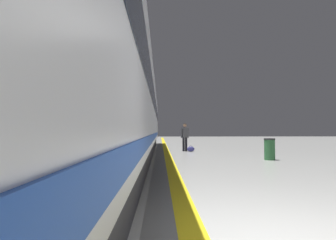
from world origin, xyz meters
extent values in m
cube|color=yellow|center=(-1.19, 10.00, 0.00)|extent=(0.36, 80.00, 0.01)
cube|color=slate|center=(-1.51, 10.00, 0.00)|extent=(0.60, 80.00, 0.01)
cube|color=#38383D|center=(-3.28, 8.30, 0.35)|extent=(2.67, 32.54, 0.70)
cube|color=silver|center=(-3.28, 8.30, 2.15)|extent=(2.90, 33.89, 2.90)
cylinder|color=silver|center=(-3.28, 8.30, 3.55)|extent=(2.84, 33.22, 2.84)
cube|color=black|center=(-3.28, 8.30, 2.50)|extent=(2.93, 31.86, 0.80)
cube|color=#1E4CB2|center=(-3.28, 8.30, 1.00)|extent=(2.94, 33.22, 0.24)
cube|color=gray|center=(-4.74, 13.39, 1.90)|extent=(0.02, 0.90, 2.00)
cylinder|color=black|center=(-0.16, 14.35, 0.42)|extent=(0.14, 0.14, 0.83)
cylinder|color=black|center=(0.00, 14.42, 0.42)|extent=(0.14, 0.14, 0.83)
cube|color=#4C4C51|center=(-0.08, 14.38, 1.13)|extent=(0.39, 0.31, 0.60)
cylinder|color=#4C4C51|center=(-0.29, 14.31, 1.08)|extent=(0.09, 0.09, 0.56)
cylinder|color=#4C4C51|center=(0.12, 14.47, 1.08)|extent=(0.09, 0.09, 0.56)
sphere|color=#A37556|center=(-0.08, 14.38, 1.56)|extent=(0.22, 0.22, 0.22)
sphere|color=black|center=(-0.08, 14.38, 1.58)|extent=(0.20, 0.20, 0.20)
ellipsoid|color=navy|center=(0.24, 14.06, 0.15)|extent=(0.44, 0.26, 0.30)
torus|color=navy|center=(0.24, 14.06, 0.25)|extent=(0.22, 0.02, 0.22)
cylinder|color=#2D6638|center=(3.04, 9.16, 0.42)|extent=(0.44, 0.44, 0.85)
cylinder|color=#262628|center=(3.04, 9.16, 0.88)|extent=(0.46, 0.46, 0.06)
camera|label=1|loc=(-1.58, -2.62, 1.22)|focal=30.14mm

